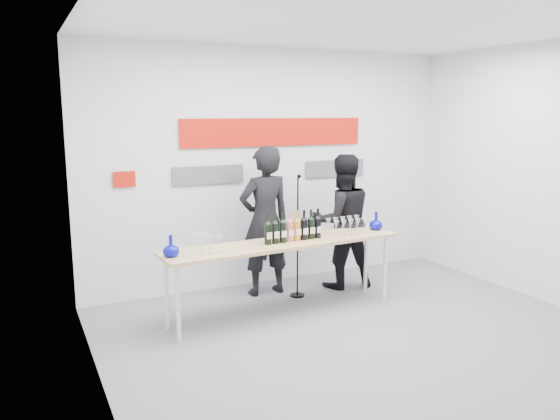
{
  "coord_description": "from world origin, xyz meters",
  "views": [
    {
      "loc": [
        -3.02,
        -4.31,
        2.2
      ],
      "look_at": [
        -0.45,
        0.93,
        1.15
      ],
      "focal_mm": 35.0,
      "sensor_mm": 36.0,
      "label": 1
    }
  ],
  "objects_px": {
    "mic_stand": "(298,260)",
    "presenter_left": "(265,221)",
    "tasting_table": "(284,247)",
    "presenter_right": "(342,221)"
  },
  "relations": [
    {
      "from": "tasting_table",
      "to": "mic_stand",
      "type": "xyz_separation_m",
      "value": [
        0.41,
        0.45,
        -0.3
      ]
    },
    {
      "from": "mic_stand",
      "to": "presenter_left",
      "type": "bearing_deg",
      "value": 124.54
    },
    {
      "from": "presenter_left",
      "to": "presenter_right",
      "type": "height_order",
      "value": "presenter_left"
    },
    {
      "from": "tasting_table",
      "to": "presenter_right",
      "type": "xyz_separation_m",
      "value": [
        1.09,
        0.55,
        0.09
      ]
    },
    {
      "from": "tasting_table",
      "to": "presenter_left",
      "type": "distance_m",
      "value": 0.74
    },
    {
      "from": "presenter_left",
      "to": "tasting_table",
      "type": "bearing_deg",
      "value": 79.19
    },
    {
      "from": "presenter_left",
      "to": "mic_stand",
      "type": "bearing_deg",
      "value": 135.49
    },
    {
      "from": "tasting_table",
      "to": "mic_stand",
      "type": "distance_m",
      "value": 0.67
    },
    {
      "from": "tasting_table",
      "to": "mic_stand",
      "type": "bearing_deg",
      "value": 44.73
    },
    {
      "from": "presenter_left",
      "to": "presenter_right",
      "type": "distance_m",
      "value": 1.0
    }
  ]
}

